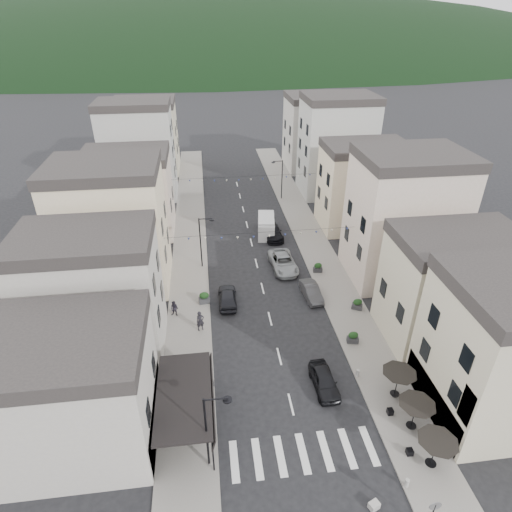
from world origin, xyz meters
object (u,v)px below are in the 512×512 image
(parked_car_c, at_px, (283,262))
(parked_car_e, at_px, (227,297))
(delivery_van, at_px, (266,225))
(pedestrian_b, at_px, (174,309))
(pedestrian_a, at_px, (200,321))
(parked_car_a, at_px, (324,381))
(parked_car_b, at_px, (311,291))
(parked_car_d, at_px, (272,231))

(parked_car_c, bearing_deg, parked_car_e, -142.91)
(delivery_van, height_order, pedestrian_b, delivery_van)
(pedestrian_b, bearing_deg, pedestrian_a, -23.14)
(parked_car_a, relative_size, parked_car_b, 1.02)
(parked_car_a, distance_m, parked_car_e, 13.36)
(pedestrian_a, bearing_deg, parked_car_b, 1.51)
(parked_car_c, distance_m, parked_car_d, 7.63)
(delivery_van, bearing_deg, parked_car_b, -72.53)
(parked_car_b, bearing_deg, parked_car_a, -104.21)
(parked_car_d, bearing_deg, parked_car_e, -119.88)
(pedestrian_a, bearing_deg, parked_car_c, 28.33)
(parked_car_e, bearing_deg, parked_car_d, -114.74)
(parked_car_b, distance_m, parked_car_d, 13.44)
(parked_car_b, relative_size, pedestrian_a, 2.07)
(parked_car_d, bearing_deg, parked_car_a, -93.60)
(pedestrian_a, height_order, pedestrian_b, pedestrian_a)
(parked_car_a, xyz_separation_m, delivery_van, (-0.65, 25.80, 0.49))
(parked_car_e, distance_m, delivery_van, 15.35)
(parked_car_b, xyz_separation_m, delivery_van, (-2.45, 14.21, 0.53))
(parked_car_b, distance_m, pedestrian_a, 11.66)
(parked_car_b, bearing_deg, delivery_van, 94.38)
(parked_car_b, height_order, pedestrian_a, pedestrian_a)
(delivery_van, bearing_deg, pedestrian_a, -107.76)
(parked_car_a, bearing_deg, parked_car_e, 117.23)
(parked_car_b, xyz_separation_m, pedestrian_b, (-13.38, -1.44, 0.25))
(parked_car_c, bearing_deg, parked_car_b, -76.04)
(parked_car_d, height_order, pedestrian_b, pedestrian_b)
(parked_car_c, xyz_separation_m, parked_car_d, (0.00, 7.63, -0.02))
(parked_car_a, distance_m, parked_car_d, 24.92)
(pedestrian_a, bearing_deg, delivery_van, 47.08)
(parked_car_a, height_order, pedestrian_b, pedestrian_b)
(parked_car_c, height_order, pedestrian_b, pedestrian_b)
(pedestrian_b, bearing_deg, parked_car_e, 38.14)
(parked_car_a, bearing_deg, parked_car_d, 87.86)
(parked_car_d, xyz_separation_m, parked_car_e, (-6.55, -13.27, -0.02))
(parked_car_d, relative_size, delivery_van, 0.98)
(parked_car_c, relative_size, parked_car_d, 1.07)
(parked_car_a, bearing_deg, parked_car_b, 79.03)
(parked_car_a, relative_size, parked_car_c, 0.74)
(parked_car_d, height_order, parked_car_e, parked_car_d)
(pedestrian_a, bearing_deg, pedestrian_b, 117.74)
(parked_car_c, height_order, delivery_van, delivery_van)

